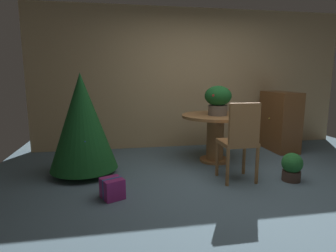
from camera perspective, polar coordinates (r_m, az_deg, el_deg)
The scene contains 9 objects.
ground_plane at distance 3.73m, azimuth 13.73°, elevation -11.72°, with size 6.60×6.60×0.00m, color slate.
back_wall_panel at distance 5.54m, azimuth 4.97°, elevation 9.37°, with size 6.00×0.10×2.60m, color tan.
round_dining_table at distance 4.57m, azimuth 9.50°, elevation -0.80°, with size 1.07×1.07×0.76m.
flower_vase at distance 4.45m, azimuth 10.02°, elevation 5.42°, with size 0.41×0.41×0.46m.
wooden_chair_near at distance 3.73m, azimuth 14.30°, elevation -2.35°, with size 0.44×0.42×1.04m.
holiday_tree at distance 4.05m, azimuth -16.86°, elevation 0.84°, with size 0.92×0.92×1.41m.
gift_box_purple at distance 3.33m, azimuth -11.14°, elevation -12.19°, with size 0.30×0.30×0.23m.
wooden_cabinet at distance 5.63m, azimuth 21.52°, elevation 0.93°, with size 0.43×0.83×1.08m.
potted_plant at distance 4.08m, azimuth 23.66°, elevation -7.48°, with size 0.27×0.27×0.38m.
Camera 1 is at (-1.45, -3.15, 1.37)m, focal length 30.30 mm.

